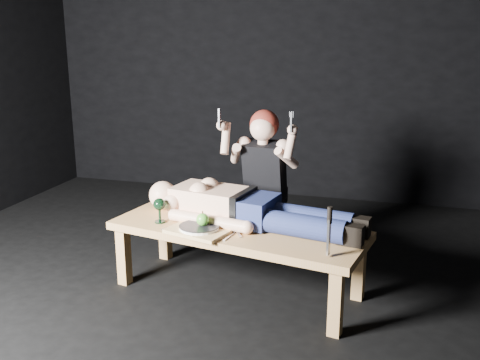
{
  "coord_description": "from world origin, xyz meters",
  "views": [
    {
      "loc": [
        1.12,
        -3.0,
        1.66
      ],
      "look_at": [
        0.18,
        0.24,
        0.75
      ],
      "focal_mm": 41.03,
      "sensor_mm": 36.0,
      "label": 1
    }
  ],
  "objects_px": {
    "lying_man": "(251,205)",
    "serving_tray": "(199,230)",
    "kneeling_woman": "(267,182)",
    "carving_knife": "(329,232)",
    "table": "(238,259)",
    "goblet": "(160,210)"
  },
  "relations": [
    {
      "from": "table",
      "to": "goblet",
      "type": "distance_m",
      "value": 0.61
    },
    {
      "from": "lying_man",
      "to": "carving_knife",
      "type": "xyz_separation_m",
      "value": [
        0.56,
        -0.41,
        0.02
      ]
    },
    {
      "from": "goblet",
      "to": "carving_knife",
      "type": "xyz_separation_m",
      "value": [
        1.14,
        -0.26,
        0.06
      ]
    },
    {
      "from": "serving_tray",
      "to": "goblet",
      "type": "bearing_deg",
      "value": 162.28
    },
    {
      "from": "lying_man",
      "to": "carving_knife",
      "type": "height_order",
      "value": "carving_knife"
    },
    {
      "from": "lying_man",
      "to": "table",
      "type": "bearing_deg",
      "value": -117.07
    },
    {
      "from": "serving_tray",
      "to": "table",
      "type": "bearing_deg",
      "value": 37.93
    },
    {
      "from": "table",
      "to": "serving_tray",
      "type": "xyz_separation_m",
      "value": [
        -0.21,
        -0.16,
        0.24
      ]
    },
    {
      "from": "table",
      "to": "goblet",
      "type": "relative_size",
      "value": 9.92
    },
    {
      "from": "table",
      "to": "carving_knife",
      "type": "distance_m",
      "value": 0.79
    },
    {
      "from": "kneeling_woman",
      "to": "carving_knife",
      "type": "xyz_separation_m",
      "value": [
        0.58,
        -0.95,
        0.01
      ]
    },
    {
      "from": "serving_tray",
      "to": "carving_knife",
      "type": "distance_m",
      "value": 0.85
    },
    {
      "from": "table",
      "to": "lying_man",
      "type": "height_order",
      "value": "lying_man"
    },
    {
      "from": "lying_man",
      "to": "serving_tray",
      "type": "relative_size",
      "value": 4.23
    },
    {
      "from": "table",
      "to": "goblet",
      "type": "xyz_separation_m",
      "value": [
        -0.52,
        -0.06,
        0.31
      ]
    },
    {
      "from": "carving_knife",
      "to": "table",
      "type": "bearing_deg",
      "value": 162.88
    },
    {
      "from": "lying_man",
      "to": "carving_knife",
      "type": "distance_m",
      "value": 0.69
    },
    {
      "from": "kneeling_woman",
      "to": "goblet",
      "type": "relative_size",
      "value": 7.07
    },
    {
      "from": "table",
      "to": "lying_man",
      "type": "bearing_deg",
      "value": 62.93
    },
    {
      "from": "table",
      "to": "lying_man",
      "type": "xyz_separation_m",
      "value": [
        0.06,
        0.08,
        0.35
      ]
    },
    {
      "from": "serving_tray",
      "to": "goblet",
      "type": "relative_size",
      "value": 2.26
    },
    {
      "from": "lying_man",
      "to": "goblet",
      "type": "bearing_deg",
      "value": -155.68
    }
  ]
}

